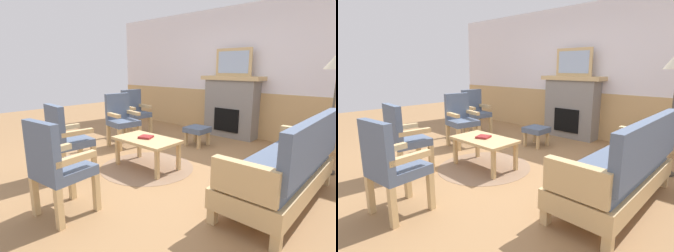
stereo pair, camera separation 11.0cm
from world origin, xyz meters
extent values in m
plane|color=#997047|center=(0.00, 0.00, 0.00)|extent=(14.00, 14.00, 0.00)
cube|color=white|center=(0.00, 2.60, 1.35)|extent=(7.20, 0.12, 2.70)
cube|color=tan|center=(0.00, 2.53, 0.47)|extent=(7.20, 0.02, 0.95)
cube|color=gray|center=(0.00, 2.35, 0.60)|extent=(1.10, 0.36, 1.20)
cube|color=black|center=(0.00, 2.16, 0.38)|extent=(0.56, 0.02, 0.48)
cube|color=tan|center=(0.00, 2.35, 1.24)|extent=(1.30, 0.44, 0.08)
cube|color=tan|center=(0.00, 2.35, 1.56)|extent=(0.80, 0.03, 0.56)
cube|color=#9EB2D1|center=(0.00, 2.33, 1.56)|extent=(0.68, 0.01, 0.44)
cube|color=tan|center=(1.52, 0.97, 0.08)|extent=(0.08, 0.08, 0.16)
cube|color=tan|center=(1.52, -0.71, 0.08)|extent=(0.08, 0.08, 0.16)
cube|color=tan|center=(2.12, 0.97, 0.08)|extent=(0.08, 0.08, 0.16)
cube|color=tan|center=(2.12, -0.71, 0.08)|extent=(0.08, 0.08, 0.16)
cube|color=tan|center=(1.82, 0.13, 0.26)|extent=(0.70, 1.80, 0.20)
cube|color=slate|center=(1.82, 0.13, 0.42)|extent=(0.60, 1.70, 0.12)
cube|color=slate|center=(2.12, 0.13, 0.73)|extent=(0.10, 1.70, 0.50)
cube|color=tan|center=(1.82, 0.98, 0.53)|extent=(0.60, 0.10, 0.30)
cube|color=tan|center=(1.82, -0.72, 0.53)|extent=(0.60, 0.10, 0.30)
cube|color=tan|center=(-0.42, -0.34, 0.20)|extent=(0.05, 0.05, 0.40)
cube|color=tan|center=(0.42, -0.34, 0.20)|extent=(0.05, 0.05, 0.40)
cube|color=tan|center=(-0.42, 0.10, 0.20)|extent=(0.05, 0.05, 0.40)
cube|color=tan|center=(0.42, 0.10, 0.20)|extent=(0.05, 0.05, 0.40)
cube|color=tan|center=(0.00, -0.12, 0.42)|extent=(0.96, 0.56, 0.04)
cylinder|color=#896B51|center=(0.00, -0.12, 0.00)|extent=(1.37, 1.37, 0.01)
cube|color=maroon|center=(-0.03, -0.10, 0.46)|extent=(0.23, 0.22, 0.03)
cube|color=tan|center=(-0.27, 1.15, 0.13)|extent=(0.05, 0.05, 0.26)
cube|color=tan|center=(0.03, 1.15, 0.13)|extent=(0.05, 0.05, 0.26)
cube|color=tan|center=(-0.27, 1.45, 0.13)|extent=(0.05, 0.05, 0.26)
cube|color=tan|center=(0.03, 1.45, 0.13)|extent=(0.05, 0.05, 0.26)
cube|color=slate|center=(-0.12, 1.30, 0.31)|extent=(0.40, 0.40, 0.10)
cube|color=tan|center=(-0.86, 0.52, 0.20)|extent=(0.07, 0.07, 0.40)
cube|color=tan|center=(-0.93, 0.10, 0.20)|extent=(0.07, 0.07, 0.40)
cube|color=tan|center=(-1.28, 0.58, 0.20)|extent=(0.07, 0.07, 0.40)
cube|color=tan|center=(-1.34, 0.16, 0.20)|extent=(0.07, 0.07, 0.40)
cube|color=slate|center=(-1.10, 0.34, 0.45)|extent=(0.54, 0.54, 0.10)
cube|color=slate|center=(-1.30, 0.37, 0.74)|extent=(0.15, 0.49, 0.48)
cube|color=tan|center=(-1.07, 0.54, 0.62)|extent=(0.45, 0.13, 0.06)
cube|color=tan|center=(-1.13, 0.14, 0.62)|extent=(0.45, 0.13, 0.06)
cube|color=tan|center=(-1.35, 1.28, 0.20)|extent=(0.07, 0.07, 0.40)
cube|color=tan|center=(-1.40, 0.86, 0.20)|extent=(0.07, 0.07, 0.40)
cube|color=tan|center=(-1.77, 1.33, 0.20)|extent=(0.07, 0.07, 0.40)
cube|color=tan|center=(-1.82, 0.91, 0.20)|extent=(0.07, 0.07, 0.40)
cube|color=slate|center=(-1.58, 1.09, 0.45)|extent=(0.53, 0.53, 0.10)
cube|color=slate|center=(-1.78, 1.12, 0.74)|extent=(0.13, 0.49, 0.48)
cube|color=tan|center=(-1.56, 1.30, 0.62)|extent=(0.45, 0.12, 0.06)
cube|color=tan|center=(-1.61, 0.89, 0.62)|extent=(0.45, 0.12, 0.06)
cube|color=tan|center=(-0.79, -0.74, 0.20)|extent=(0.06, 0.06, 0.40)
cube|color=tan|center=(-0.37, -0.77, 0.20)|extent=(0.06, 0.06, 0.40)
cube|color=tan|center=(-0.83, -1.16, 0.20)|extent=(0.06, 0.06, 0.40)
cube|color=tan|center=(-0.41, -1.19, 0.20)|extent=(0.06, 0.06, 0.40)
cube|color=slate|center=(-0.60, -0.97, 0.45)|extent=(0.52, 0.52, 0.10)
cube|color=slate|center=(-0.62, -1.17, 0.74)|extent=(0.48, 0.12, 0.48)
cube|color=tan|center=(-0.80, -0.95, 0.62)|extent=(0.11, 0.44, 0.06)
cube|color=tan|center=(-0.40, -0.98, 0.62)|extent=(0.11, 0.44, 0.06)
cube|color=tan|center=(0.09, -1.35, 0.20)|extent=(0.07, 0.07, 0.40)
cube|color=tan|center=(0.50, -1.31, 0.20)|extent=(0.07, 0.07, 0.40)
cube|color=tan|center=(0.13, -1.77, 0.20)|extent=(0.07, 0.07, 0.40)
cube|color=tan|center=(0.55, -1.73, 0.20)|extent=(0.07, 0.07, 0.40)
cube|color=slate|center=(0.32, -1.54, 0.45)|extent=(0.53, 0.53, 0.10)
cube|color=slate|center=(0.34, -1.74, 0.74)|extent=(0.49, 0.13, 0.48)
cube|color=tan|center=(0.11, -1.56, 0.62)|extent=(0.12, 0.44, 0.06)
cube|color=tan|center=(0.52, -1.52, 0.62)|extent=(0.12, 0.44, 0.06)
cylinder|color=#332D28|center=(2.02, 1.43, 0.01)|extent=(0.24, 0.24, 0.03)
cylinder|color=#4C473D|center=(2.02, 1.43, 0.73)|extent=(0.03, 0.03, 1.40)
camera|label=1|loc=(2.74, -2.69, 1.45)|focal=28.41mm
camera|label=2|loc=(2.82, -2.61, 1.45)|focal=28.41mm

